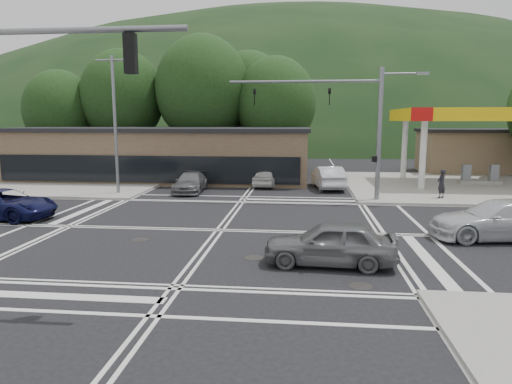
# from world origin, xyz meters

# --- Properties ---
(ground) EXTENTS (120.00, 120.00, 0.00)m
(ground) POSITION_xyz_m (0.00, 0.00, 0.00)
(ground) COLOR black
(ground) RESTS_ON ground
(sidewalk_ne) EXTENTS (16.00, 16.00, 0.15)m
(sidewalk_ne) POSITION_xyz_m (15.00, 15.00, 0.07)
(sidewalk_ne) COLOR gray
(sidewalk_ne) RESTS_ON ground
(sidewalk_nw) EXTENTS (16.00, 16.00, 0.15)m
(sidewalk_nw) POSITION_xyz_m (-15.00, 15.00, 0.07)
(sidewalk_nw) COLOR gray
(sidewalk_nw) RESTS_ON ground
(gas_station_canopy) EXTENTS (12.32, 8.34, 5.75)m
(gas_station_canopy) POSITION_xyz_m (16.99, 15.99, 5.04)
(gas_station_canopy) COLOR silver
(gas_station_canopy) RESTS_ON ground
(convenience_store) EXTENTS (10.00, 6.00, 3.80)m
(convenience_store) POSITION_xyz_m (20.00, 25.00, 1.90)
(convenience_store) COLOR #846B4F
(convenience_store) RESTS_ON ground
(commercial_row) EXTENTS (24.00, 8.00, 4.00)m
(commercial_row) POSITION_xyz_m (-8.00, 17.00, 2.00)
(commercial_row) COLOR brown
(commercial_row) RESTS_ON ground
(hill_north) EXTENTS (252.00, 126.00, 140.00)m
(hill_north) POSITION_xyz_m (0.00, 90.00, 0.00)
(hill_north) COLOR black
(hill_north) RESTS_ON ground
(tree_n_a) EXTENTS (8.00, 8.00, 11.75)m
(tree_n_a) POSITION_xyz_m (-14.00, 24.00, 7.14)
(tree_n_a) COLOR #382619
(tree_n_a) RESTS_ON ground
(tree_n_b) EXTENTS (9.00, 9.00, 12.98)m
(tree_n_b) POSITION_xyz_m (-6.00, 24.00, 7.79)
(tree_n_b) COLOR #382619
(tree_n_b) RESTS_ON ground
(tree_n_c) EXTENTS (7.60, 7.60, 10.87)m
(tree_n_c) POSITION_xyz_m (1.00, 24.00, 6.49)
(tree_n_c) COLOR #382619
(tree_n_c) RESTS_ON ground
(tree_n_d) EXTENTS (6.80, 6.80, 9.76)m
(tree_n_d) POSITION_xyz_m (-20.00, 23.00, 5.84)
(tree_n_d) COLOR #382619
(tree_n_d) RESTS_ON ground
(tree_n_e) EXTENTS (8.40, 8.40, 11.98)m
(tree_n_e) POSITION_xyz_m (-2.00, 28.00, 7.14)
(tree_n_e) COLOR #382619
(tree_n_e) RESTS_ON ground
(streetlight_nw) EXTENTS (2.50, 0.25, 9.00)m
(streetlight_nw) POSITION_xyz_m (-8.44, 9.00, 5.05)
(streetlight_nw) COLOR slate
(streetlight_nw) RESTS_ON ground
(signal_mast_ne) EXTENTS (11.65, 0.30, 8.00)m
(signal_mast_ne) POSITION_xyz_m (6.95, 8.20, 5.07)
(signal_mast_ne) COLOR slate
(signal_mast_ne) RESTS_ON ground
(car_blue_west) EXTENTS (5.60, 3.15, 1.48)m
(car_blue_west) POSITION_xyz_m (-11.28, 1.35, 0.74)
(car_blue_west) COLOR #0D0F39
(car_blue_west) RESTS_ON ground
(car_grey_center) EXTENTS (4.60, 2.05, 1.54)m
(car_grey_center) POSITION_xyz_m (4.68, -4.50, 0.77)
(car_grey_center) COLOR slate
(car_grey_center) RESTS_ON ground
(car_silver_east) EXTENTS (5.85, 2.80, 1.65)m
(car_silver_east) POSITION_xyz_m (11.90, -0.30, 0.82)
(car_silver_east) COLOR silver
(car_silver_east) RESTS_ON ground
(car_queue_a) EXTENTS (2.43, 5.19, 1.65)m
(car_queue_a) POSITION_xyz_m (5.50, 13.31, 0.82)
(car_queue_a) COLOR silver
(car_queue_a) RESTS_ON ground
(car_queue_b) EXTENTS (2.09, 4.27, 1.40)m
(car_queue_b) POSITION_xyz_m (1.00, 14.00, 0.70)
(car_queue_b) COLOR silver
(car_queue_b) RESTS_ON ground
(car_northbound) EXTENTS (2.11, 4.71, 1.34)m
(car_northbound) POSITION_xyz_m (-4.01, 10.68, 0.67)
(car_northbound) COLOR slate
(car_northbound) RESTS_ON ground
(pedestrian) EXTENTS (0.77, 0.74, 1.78)m
(pedestrian) POSITION_xyz_m (12.23, 9.11, 1.04)
(pedestrian) COLOR black
(pedestrian) RESTS_ON sidewalk_ne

